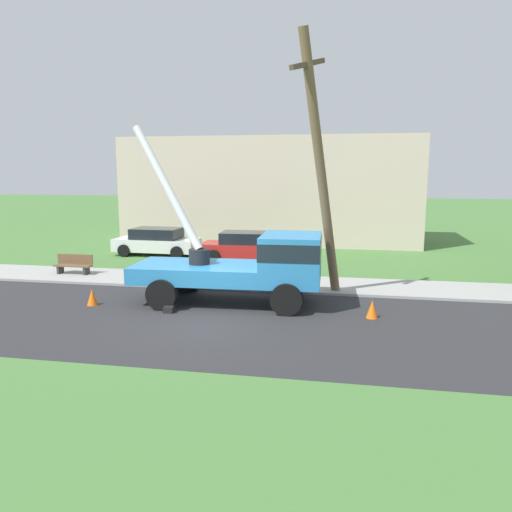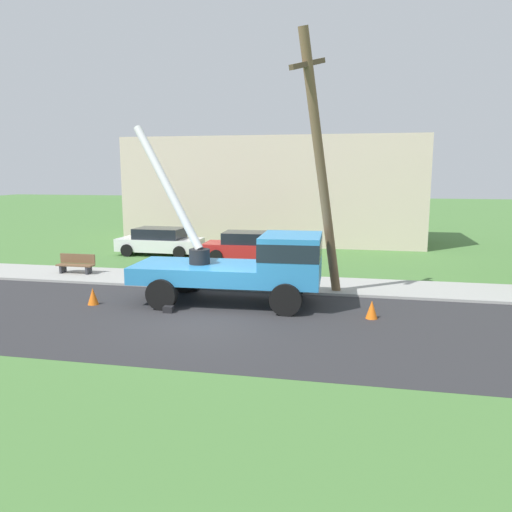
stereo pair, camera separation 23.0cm
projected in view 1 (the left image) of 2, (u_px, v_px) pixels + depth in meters
ground_plane at (271, 255)px, 26.44m from camera, size 120.00×120.00×0.00m
road_asphalt at (207, 321)px, 14.82m from camera, size 80.00×7.48×0.01m
sidewalk_strip at (244, 282)px, 19.79m from camera, size 80.00×2.80×0.10m
utility_truck at (252, 262)px, 16.53m from camera, size 6.85×3.21×5.98m
leaning_utility_pole at (320, 167)px, 16.61m from camera, size 1.70×2.89×8.76m
traffic_cone_ahead at (372, 309)px, 15.06m from camera, size 0.36×0.36×0.56m
traffic_cone_behind at (92, 297)px, 16.51m from camera, size 0.36×0.36×0.56m
parked_sedan_white at (157, 242)px, 26.40m from camera, size 4.45×2.10×1.42m
parked_sedan_red at (247, 246)px, 24.73m from camera, size 4.46×2.12×1.42m
park_bench at (74, 265)px, 21.14m from camera, size 1.60×0.45×0.90m
lowrise_building_backdrop at (272, 190)px, 31.69m from camera, size 18.00×6.00×6.40m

